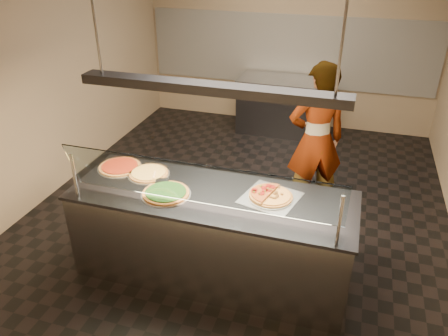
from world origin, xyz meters
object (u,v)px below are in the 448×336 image
(perforated_tray, at_px, (271,197))
(pizza_cheese, at_px, (149,173))
(pizza_spinach, at_px, (166,193))
(serving_counter, at_px, (212,235))
(heat_lamp_housing, at_px, (210,88))
(half_pizza_sausage, at_px, (281,196))
(pizza_tomato, at_px, (120,166))
(pizza_spatula, at_px, (158,177))
(worker, at_px, (316,140))
(half_pizza_pepperoni, at_px, (261,193))
(sneeze_guard, at_px, (198,185))
(prep_table, at_px, (282,105))

(perforated_tray, bearing_deg, pizza_cheese, 176.73)
(pizza_spinach, bearing_deg, serving_counter, 17.00)
(perforated_tray, distance_m, pizza_spinach, 0.97)
(pizza_cheese, bearing_deg, heat_lamp_housing, -13.79)
(half_pizza_sausage, height_order, pizza_cheese, half_pizza_sausage)
(pizza_tomato, bearing_deg, perforated_tray, -3.98)
(pizza_spatula, xyz_separation_m, heat_lamp_housing, (0.59, -0.10, 0.99))
(worker, xyz_separation_m, heat_lamp_housing, (-0.78, -1.48, 1.01))
(half_pizza_pepperoni, xyz_separation_m, half_pizza_sausage, (0.19, 0.00, -0.01))
(pizza_spinach, bearing_deg, half_pizza_sausage, 12.71)
(perforated_tray, bearing_deg, worker, 79.70)
(pizza_tomato, bearing_deg, sneeze_guard, -27.58)
(sneeze_guard, height_order, pizza_spinach, sneeze_guard)
(perforated_tray, relative_size, pizza_cheese, 1.38)
(sneeze_guard, height_order, pizza_spatula, sneeze_guard)
(half_pizza_sausage, xyz_separation_m, prep_table, (-0.65, 3.70, -0.49))
(pizza_tomato, bearing_deg, half_pizza_pepperoni, -4.16)
(perforated_tray, xyz_separation_m, worker, (0.25, 1.38, 0.00))
(serving_counter, xyz_separation_m, sneeze_guard, (0.00, -0.34, 0.76))
(half_pizza_pepperoni, relative_size, pizza_spinach, 0.92)
(half_pizza_pepperoni, distance_m, pizza_spatula, 1.03)
(pizza_tomato, relative_size, worker, 0.24)
(heat_lamp_housing, bearing_deg, prep_table, 90.41)
(serving_counter, height_order, half_pizza_sausage, half_pizza_sausage)
(perforated_tray, relative_size, half_pizza_pepperoni, 1.35)
(pizza_spatula, xyz_separation_m, worker, (1.38, 1.38, -0.02))
(sneeze_guard, bearing_deg, worker, 66.77)
(pizza_cheese, height_order, worker, worker)
(sneeze_guard, xyz_separation_m, half_pizza_pepperoni, (0.44, 0.45, -0.26))
(serving_counter, bearing_deg, pizza_spinach, -163.00)
(heat_lamp_housing, bearing_deg, pizza_spinach, -163.00)
(prep_table, bearing_deg, sneeze_guard, -89.63)
(pizza_spatula, bearing_deg, half_pizza_sausage, 0.27)
(worker, distance_m, heat_lamp_housing, 1.96)
(half_pizza_pepperoni, bearing_deg, pizza_spatula, -179.69)
(pizza_spinach, relative_size, worker, 0.25)
(half_pizza_sausage, height_order, pizza_spatula, half_pizza_sausage)
(pizza_tomato, bearing_deg, pizza_spatula, -13.54)
(pizza_spatula, relative_size, worker, 0.12)
(sneeze_guard, bearing_deg, serving_counter, 90.00)
(serving_counter, xyz_separation_m, worker, (0.78, 1.48, 0.47))
(half_pizza_sausage, distance_m, pizza_tomato, 1.71)
(pizza_cheese, bearing_deg, pizza_tomato, 173.44)
(pizza_tomato, xyz_separation_m, pizza_spatula, (0.48, -0.12, 0.01))
(pizza_tomato, height_order, prep_table, pizza_tomato)
(half_pizza_pepperoni, height_order, prep_table, half_pizza_pepperoni)
(prep_table, distance_m, worker, 2.51)
(serving_counter, bearing_deg, sneeze_guard, -90.00)
(sneeze_guard, distance_m, pizza_cheese, 0.94)
(half_pizza_pepperoni, bearing_deg, heat_lamp_housing, -166.12)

